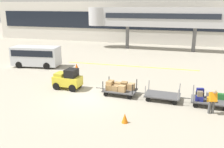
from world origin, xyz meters
name	(u,v)px	position (x,y,z in m)	size (l,w,h in m)	color
ground_plane	(87,97)	(0.00, 0.00, 0.00)	(120.00, 120.00, 0.00)	#A8A08E
apron_lead_line	(130,66)	(0.92, 9.50, 0.00)	(14.02, 0.20, 0.01)	yellow
terminal_building	(146,23)	(0.00, 25.98, 3.40)	(56.13, 2.51, 6.79)	beige
jet_bridge	(148,17)	(1.14, 19.99, 4.55)	(19.07, 3.00, 5.88)	#B7B7BC
baggage_tug	(68,79)	(-2.06, 1.21, 0.75)	(2.14, 1.30, 1.58)	gold
baggage_cart_lead	(119,88)	(2.03, 1.08, 0.54)	(3.03, 1.49, 1.10)	#4C4C4F
baggage_cart_middle	(162,95)	(5.09, 0.92, 0.35)	(3.03, 1.49, 1.10)	#4C4C4F
baggage_cart_tail	(209,98)	(8.00, 0.85, 0.49)	(3.03, 1.49, 1.10)	#4C4C4F
baggage_handler	(213,100)	(8.07, -0.42, 0.87)	(0.49, 0.51, 1.56)	#4C4C4C
shuttle_van	(36,55)	(-8.35, 6.55, 1.23)	(5.01, 2.54, 2.10)	silver
safety_cone_near	(125,118)	(3.44, -2.97, 0.28)	(0.36, 0.36, 0.55)	orange
safety_cone_far	(77,66)	(-3.96, 6.88, 0.28)	(0.36, 0.36, 0.55)	#EA590F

